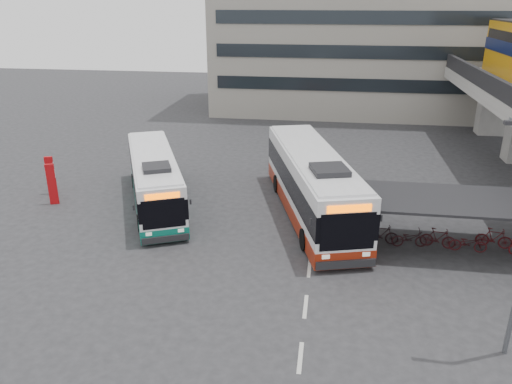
# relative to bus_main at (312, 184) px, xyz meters

# --- Properties ---
(ground) EXTENTS (120.00, 120.00, 0.00)m
(ground) POSITION_rel_bus_main_xyz_m (-2.28, -6.03, -1.77)
(ground) COLOR #28282B
(ground) RESTS_ON ground
(bike_shelter) EXTENTS (10.00, 4.00, 2.54)m
(bike_shelter) POSITION_rel_bus_main_xyz_m (6.22, -3.03, -0.42)
(bike_shelter) COLOR #595B60
(bike_shelter) RESTS_ON ground
(road_markings) EXTENTS (0.15, 7.60, 0.01)m
(road_markings) POSITION_rel_bus_main_xyz_m (0.22, -9.03, -1.77)
(road_markings) COLOR beige
(road_markings) RESTS_ON ground
(bus_main) EXTENTS (6.26, 13.18, 3.82)m
(bus_main) POSITION_rel_bus_main_xyz_m (0.00, 0.00, 0.00)
(bus_main) COLOR white
(bus_main) RESTS_ON ground
(bus_teal) EXTENTS (6.64, 11.00, 3.25)m
(bus_teal) POSITION_rel_bus_main_xyz_m (-9.03, 0.11, -0.27)
(bus_teal) COLOR white
(bus_teal) RESTS_ON ground
(pedestrian) EXTENTS (0.46, 0.65, 1.68)m
(pedestrian) POSITION_rel_bus_main_xyz_m (-7.88, -2.55, -0.93)
(pedestrian) COLOR black
(pedestrian) RESTS_ON ground
(sign_totem_mid) EXTENTS (0.51, 0.31, 2.44)m
(sign_totem_mid) POSITION_rel_bus_main_xyz_m (-14.91, -0.76, -0.51)
(sign_totem_mid) COLOR #AC0A0E
(sign_totem_mid) RESTS_ON ground
(sign_totem_north) EXTENTS (0.51, 0.29, 2.38)m
(sign_totem_north) POSITION_rel_bus_main_xyz_m (-15.84, 0.73, -0.54)
(sign_totem_north) COLOR #AC0A0E
(sign_totem_north) RESTS_ON ground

